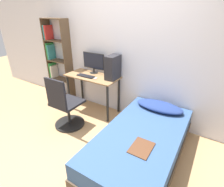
# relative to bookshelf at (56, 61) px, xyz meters

# --- Properties ---
(ground_plane) EXTENTS (14.00, 14.00, 0.00)m
(ground_plane) POSITION_rel_bookshelf_xyz_m (1.68, -1.34, -0.88)
(ground_plane) COLOR tan
(wall_back) EXTENTS (8.00, 0.05, 2.50)m
(wall_back) POSITION_rel_bookshelf_xyz_m (1.68, 0.15, 0.37)
(wall_back) COLOR silver
(wall_back) RESTS_ON ground_plane
(desk) EXTENTS (1.07, 0.51, 0.77)m
(desk) POSITION_rel_bookshelf_xyz_m (1.14, -0.13, -0.24)
(desk) COLOR #997047
(desk) RESTS_ON ground_plane
(bookshelf) EXTENTS (0.60, 0.25, 1.79)m
(bookshelf) POSITION_rel_bookshelf_xyz_m (0.00, 0.00, 0.00)
(bookshelf) COLOR brown
(bookshelf) RESTS_ON ground_plane
(office_chair) EXTENTS (0.54, 0.54, 0.97)m
(office_chair) POSITION_rel_bookshelf_xyz_m (1.07, -0.86, -0.51)
(office_chair) COLOR black
(office_chair) RESTS_ON ground_plane
(bed) EXTENTS (1.01, 1.94, 0.45)m
(bed) POSITION_rel_bookshelf_xyz_m (2.51, -0.85, -0.66)
(bed) COLOR #4C3D2D
(bed) RESTS_ON ground_plane
(pillow) EXTENTS (0.77, 0.36, 0.11)m
(pillow) POSITION_rel_bookshelf_xyz_m (2.51, -0.14, -0.38)
(pillow) COLOR navy
(pillow) RESTS_ON bed
(magazine) EXTENTS (0.24, 0.32, 0.01)m
(magazine) POSITION_rel_bookshelf_xyz_m (2.63, -1.14, -0.43)
(magazine) COLOR #56331E
(magazine) RESTS_ON bed
(monitor) EXTENTS (0.50, 0.17, 0.41)m
(monitor) POSITION_rel_bookshelf_xyz_m (1.06, 0.02, 0.12)
(monitor) COLOR black
(monitor) RESTS_ON desk
(keyboard) EXTENTS (0.37, 0.12, 0.02)m
(keyboard) POSITION_rel_bookshelf_xyz_m (1.05, -0.24, -0.10)
(keyboard) COLOR black
(keyboard) RESTS_ON desk
(pc_tower) EXTENTS (0.18, 0.32, 0.44)m
(pc_tower) POSITION_rel_bookshelf_xyz_m (1.56, -0.06, 0.11)
(pc_tower) COLOR #232328
(pc_tower) RESTS_ON desk
(mouse) EXTENTS (0.06, 0.09, 0.02)m
(mouse) POSITION_rel_bookshelf_xyz_m (1.29, -0.24, -0.10)
(mouse) COLOR silver
(mouse) RESTS_ON desk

